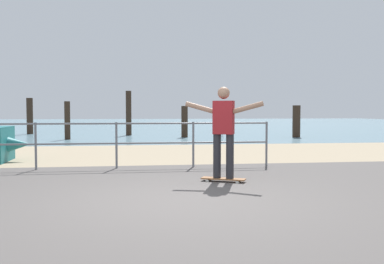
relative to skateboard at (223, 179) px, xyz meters
name	(u,v)px	position (x,y,z in m)	size (l,w,h in m)	color
ground_plane	(185,219)	(-1.01, -2.49, -0.07)	(24.00, 10.00, 0.04)	#514C49
beach_strip	(153,154)	(-1.01, 5.51, -0.07)	(24.00, 6.00, 0.04)	tan
sea_surface	(139,124)	(-1.01, 33.51, -0.07)	(72.00, 50.00, 0.04)	slate
railing_fence	(36,139)	(-3.71, 2.11, 0.63)	(10.43, 0.05, 1.05)	slate
skateboard	(223,179)	(0.00, 0.00, 0.00)	(0.80, 0.54, 0.08)	brown
skateboarder	(224,127)	(0.00, 0.00, 0.95)	(1.33, 0.73, 1.65)	#26262B
groyne_post_0	(30,116)	(-7.16, 16.98, 0.93)	(0.34, 0.34, 1.99)	#332319
groyne_post_1	(67,121)	(-4.48, 12.17, 0.79)	(0.25, 0.25, 1.72)	#332319
groyne_post_2	(129,113)	(-1.80, 15.01, 1.09)	(0.29, 0.29, 2.32)	#332319
groyne_post_3	(185,122)	(0.88, 13.05, 0.70)	(0.31, 0.31, 1.53)	#332319
groyne_post_4	(220,120)	(3.56, 17.46, 0.70)	(0.33, 0.33, 1.53)	#332319
groyne_post_5	(296,121)	(6.24, 12.35, 0.71)	(0.37, 0.37, 1.56)	#332319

